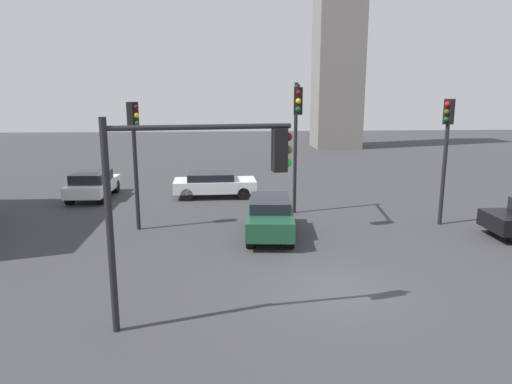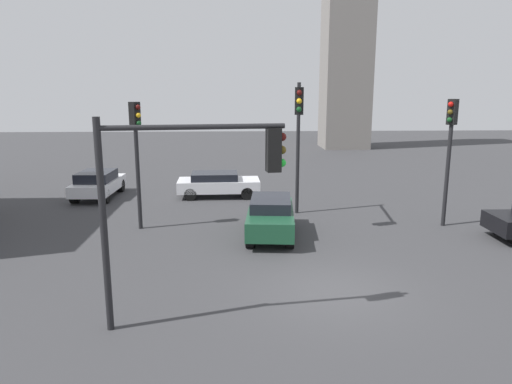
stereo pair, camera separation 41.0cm
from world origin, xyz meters
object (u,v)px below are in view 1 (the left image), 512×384
Objects in this scene: traffic_light_1 at (135,142)px; car_3 at (214,184)px; car_4 at (270,216)px; traffic_light_0 at (198,177)px; traffic_light_3 at (446,138)px; traffic_light_2 at (297,123)px; car_2 at (93,184)px.

car_3 is (2.91, 5.78, -2.81)m from traffic_light_1.
traffic_light_0 is at bearing -13.47° from car_4.
car_4 is at bearing -73.49° from car_3.
car_3 is (0.06, 13.75, -2.83)m from traffic_light_0.
traffic_light_3 is (9.52, 7.83, 0.05)m from traffic_light_0.
traffic_light_3 reaches higher than car_3.
traffic_light_0 is 14.04m from car_3.
traffic_light_0 is at bearing -0.30° from traffic_light_3.
traffic_light_2 is at bearing -48.02° from traffic_light_3.
car_4 is (8.49, -7.01, 0.03)m from car_2.
traffic_light_0 is 0.84× the size of traffic_light_2.
traffic_light_1 is 7.06m from car_3.
traffic_light_0 is 1.14× the size of car_3.
traffic_light_2 is 7.06m from car_3.
car_4 is (2.25, -6.93, 0.08)m from car_3.
traffic_light_0 is 1.13× the size of car_4.
traffic_light_3 reaches higher than traffic_light_1.
car_2 is (-15.70, 5.99, -2.83)m from traffic_light_3.
car_2 is at bearing -124.26° from car_4.
traffic_light_1 is 1.17× the size of car_3.
traffic_light_2 is at bearing 43.55° from traffic_light_1.
traffic_light_3 is 1.18× the size of car_4.
traffic_light_0 is 12.33m from traffic_light_3.
traffic_light_2 is (3.58, 8.70, 0.63)m from traffic_light_0.
car_2 is 0.94× the size of car_4.
traffic_light_1 is at bearing -97.32° from car_4.
traffic_light_1 is at bearing -76.05° from traffic_light_2.
traffic_light_2 is 1.13× the size of traffic_light_3.
traffic_light_0 is 9.42m from traffic_light_2.
car_2 is at bearing 156.70° from traffic_light_1.
car_3 is at bearing -88.68° from car_2.
traffic_light_2 is 1.35× the size of car_3.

